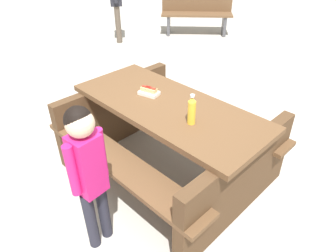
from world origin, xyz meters
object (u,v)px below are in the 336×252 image
at_px(soda_bottle, 192,110).
at_px(picnic_table, 168,133).
at_px(park_bench_mid, 197,13).
at_px(hotdog_tray, 149,91).
at_px(child_in_coat, 88,165).

bearing_deg(soda_bottle, picnic_table, -9.17).
distance_m(soda_bottle, park_bench_mid, 4.86).
height_order(hotdog_tray, child_in_coat, child_in_coat).
relative_size(soda_bottle, child_in_coat, 0.21).
xyz_separation_m(hotdog_tray, park_bench_mid, (2.80, -3.41, -0.33)).
bearing_deg(soda_bottle, park_bench_mid, -45.43).
bearing_deg(park_bench_mid, picnic_table, 131.97).
bearing_deg(park_bench_mid, hotdog_tray, 129.43).
height_order(picnic_table, hotdog_tray, hotdog_tray).
xyz_separation_m(picnic_table, hotdog_tray, (0.25, 0.01, 0.34)).
distance_m(hotdog_tray, child_in_coat, 1.04).
height_order(soda_bottle, hotdog_tray, soda_bottle).
height_order(child_in_coat, park_bench_mid, child_in_coat).
xyz_separation_m(hotdog_tray, child_in_coat, (-0.52, 0.89, -0.03)).
bearing_deg(soda_bottle, child_in_coat, 85.03).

